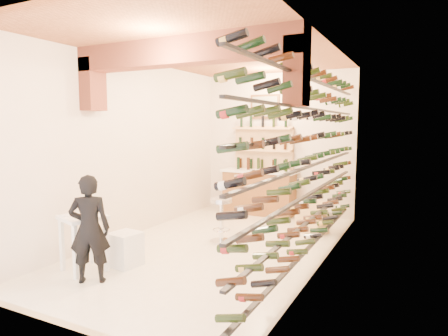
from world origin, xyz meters
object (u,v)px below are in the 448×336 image
tasting_table (83,225)px  chrome_barstool (221,217)px  wine_rack (309,158)px  crate_lower (312,224)px  person (89,229)px  back_counter (259,191)px  white_stool (125,249)px

tasting_table → chrome_barstool: tasting_table is taller
wine_rack → crate_lower: wine_rack is taller
tasting_table → person: size_ratio=0.68×
back_counter → chrome_barstool: size_ratio=2.20×
white_stool → person: size_ratio=0.35×
wine_rack → chrome_barstool: bearing=169.5°
back_counter → chrome_barstool: 2.37m
wine_rack → tasting_table: wine_rack is taller
tasting_table → back_counter: bearing=98.5°
back_counter → crate_lower: back_counter is taller
white_stool → chrome_barstool: 1.80m
tasting_table → white_stool: 0.69m
white_stool → chrome_barstool: bearing=66.7°
back_counter → wine_rack: bearing=-55.3°
wine_rack → person: wine_rack is taller
tasting_table → chrome_barstool: 2.33m
white_stool → chrome_barstool: (0.71, 1.65, 0.20)m
back_counter → crate_lower: bearing=-33.8°
back_counter → crate_lower: 1.83m
wine_rack → person: size_ratio=4.06×
wine_rack → back_counter: wine_rack is taller
white_stool → crate_lower: white_stool is taller
back_counter → white_stool: bearing=-96.5°
wine_rack → white_stool: size_ratio=11.69×
wine_rack → person: (-2.29, -2.01, -0.85)m
wine_rack → crate_lower: (-0.34, 1.65, -1.39)m
white_stool → chrome_barstool: chrome_barstool is taller
wine_rack → back_counter: 3.38m
person → chrome_barstool: person is taller
person → white_stool: bearing=-123.5°
person → back_counter: bearing=-129.2°
chrome_barstool → crate_lower: (1.24, 1.36, -0.29)m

